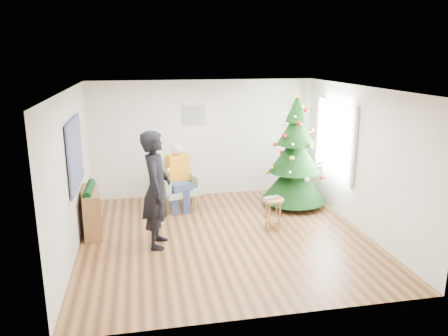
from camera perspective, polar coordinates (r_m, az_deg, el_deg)
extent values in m
plane|color=brown|center=(7.85, 0.13, -8.93)|extent=(5.00, 5.00, 0.00)
plane|color=white|center=(7.21, 0.14, 10.36)|extent=(5.00, 5.00, 0.00)
plane|color=silver|center=(9.83, -2.71, 3.86)|extent=(5.00, 0.00, 5.00)
plane|color=silver|center=(5.11, 5.62, -6.55)|extent=(5.00, 0.00, 5.00)
plane|color=silver|center=(7.37, -19.30, -0.64)|extent=(0.00, 5.00, 5.00)
plane|color=silver|center=(8.27, 17.39, 1.12)|extent=(0.00, 5.00, 5.00)
cube|color=white|center=(9.08, 14.37, 3.80)|extent=(0.04, 1.30, 1.40)
cube|color=white|center=(8.41, 16.34, 2.82)|extent=(0.05, 0.25, 1.50)
cube|color=white|center=(9.74, 12.34, 4.63)|extent=(0.05, 0.25, 1.50)
cylinder|color=#3F2816|center=(9.44, 9.02, -3.95)|extent=(0.10, 0.10, 0.31)
cone|color=black|center=(9.32, 9.12, -1.53)|extent=(1.35, 1.35, 0.88)
cone|color=black|center=(9.18, 9.27, 1.91)|extent=(1.08, 1.08, 0.78)
cone|color=black|center=(9.08, 9.40, 5.11)|extent=(0.79, 0.79, 0.68)
cone|color=black|center=(9.02, 9.51, 7.72)|extent=(0.46, 0.46, 0.57)
cone|color=gold|center=(8.99, 9.59, 9.56)|extent=(0.15, 0.15, 0.15)
cylinder|color=brown|center=(8.01, 6.47, -4.16)|extent=(0.39, 0.39, 0.04)
cylinder|color=brown|center=(8.15, 6.39, -6.77)|extent=(0.29, 0.29, 0.02)
imported|color=silver|center=(8.00, 6.48, -3.94)|extent=(0.37, 0.29, 0.03)
cube|color=gray|center=(9.12, -5.91, -2.97)|extent=(0.95, 0.92, 0.12)
cube|color=gray|center=(9.30, -6.83, -0.46)|extent=(0.75, 0.38, 0.60)
cube|color=gray|center=(8.93, -7.99, -2.34)|extent=(0.31, 0.59, 0.30)
cube|color=gray|center=(9.22, -3.96, -1.68)|extent=(0.31, 0.59, 0.30)
cube|color=navy|center=(9.00, -5.88, -2.35)|extent=(0.56, 0.57, 0.14)
cube|color=orange|center=(9.13, -6.07, 0.06)|extent=(0.50, 0.38, 0.55)
sphere|color=tan|center=(9.02, -6.13, 2.36)|extent=(0.24, 0.24, 0.24)
imported|color=black|center=(7.26, -8.82, -2.79)|extent=(0.57, 0.78, 1.97)
cube|color=white|center=(7.15, -7.23, -0.27)|extent=(0.05, 0.13, 0.04)
cube|color=brown|center=(8.24, -16.98, -5.43)|extent=(0.44, 1.03, 0.80)
cylinder|color=black|center=(8.11, -17.20, -2.64)|extent=(0.14, 0.90, 0.14)
cube|color=black|center=(7.60, -18.86, 1.78)|extent=(0.03, 1.50, 1.15)
cube|color=tan|center=(9.69, -3.90, 6.98)|extent=(0.52, 0.03, 0.42)
cube|color=gray|center=(9.66, -3.88, 6.96)|extent=(0.44, 0.02, 0.34)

